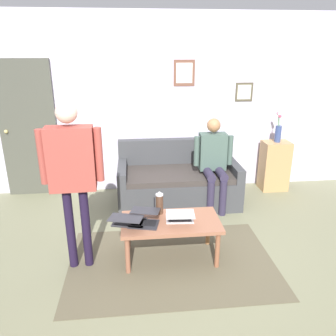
% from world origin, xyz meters
% --- Properties ---
extents(ground_plane, '(7.68, 7.68, 0.00)m').
position_xyz_m(ground_plane, '(0.00, 0.00, 0.00)').
color(ground_plane, '#727255').
extents(area_rug, '(2.19, 1.44, 0.01)m').
position_xyz_m(area_rug, '(0.07, -0.06, 0.00)').
color(area_rug, brown).
rests_on(area_rug, ground_plane).
extents(back_wall, '(7.04, 0.11, 2.70)m').
position_xyz_m(back_wall, '(-0.00, -2.20, 1.35)').
color(back_wall, silver).
rests_on(back_wall, ground_plane).
extents(interior_door, '(0.82, 0.09, 2.05)m').
position_xyz_m(interior_door, '(1.99, -2.11, 1.02)').
color(interior_door, '#47493E').
rests_on(interior_door, ground_plane).
extents(couch, '(1.73, 0.89, 0.88)m').
position_xyz_m(couch, '(-0.19, -1.59, 0.31)').
color(couch, '#3A3B3E').
rests_on(couch, ground_plane).
extents(coffee_table, '(1.05, 0.56, 0.45)m').
position_xyz_m(coffee_table, '(0.07, -0.16, 0.40)').
color(coffee_table, '#905A41').
rests_on(coffee_table, ground_plane).
extents(laptop_left, '(0.36, 0.37, 0.13)m').
position_xyz_m(laptop_left, '(0.35, -0.13, 0.50)').
color(laptop_left, '#28282D').
rests_on(laptop_left, coffee_table).
extents(laptop_center, '(0.31, 0.34, 0.12)m').
position_xyz_m(laptop_center, '(-0.02, -0.14, 0.50)').
color(laptop_center, silver).
rests_on(laptop_center, coffee_table).
extents(laptop_right, '(0.41, 0.42, 0.13)m').
position_xyz_m(laptop_right, '(0.52, -0.11, 0.50)').
color(laptop_right, '#28282D').
rests_on(laptop_right, coffee_table).
extents(french_press, '(0.10, 0.08, 0.26)m').
position_xyz_m(french_press, '(0.18, -0.34, 0.57)').
color(french_press, '#4C3323').
rests_on(french_press, coffee_table).
extents(side_shelf, '(0.42, 0.32, 0.79)m').
position_xyz_m(side_shelf, '(-1.80, -1.90, 0.40)').
color(side_shelf, tan).
rests_on(side_shelf, ground_plane).
extents(flower_vase, '(0.10, 0.10, 0.47)m').
position_xyz_m(flower_vase, '(-1.80, -1.89, 0.96)').
color(flower_vase, '#354577').
rests_on(flower_vase, side_shelf).
extents(person_standing, '(0.60, 0.21, 1.73)m').
position_xyz_m(person_standing, '(1.03, -0.12, 1.11)').
color(person_standing, black).
rests_on(person_standing, ground_plane).
extents(person_seated, '(0.55, 0.51, 1.28)m').
position_xyz_m(person_seated, '(-0.66, -1.36, 0.73)').
color(person_seated, '#2C273C').
rests_on(person_seated, ground_plane).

